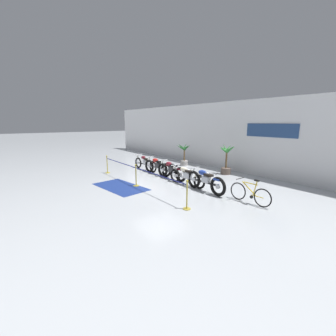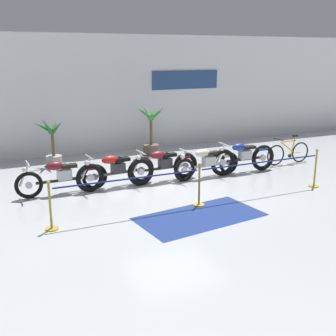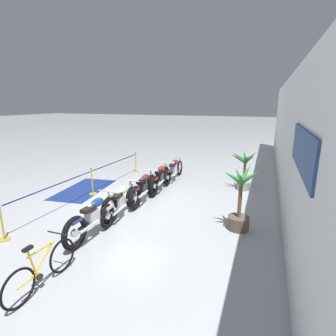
# 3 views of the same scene
# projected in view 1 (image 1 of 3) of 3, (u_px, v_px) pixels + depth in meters

# --- Properties ---
(ground_plane) EXTENTS (120.00, 120.00, 0.00)m
(ground_plane) POSITION_uv_depth(u_px,v_px,m) (161.00, 181.00, 11.53)
(ground_plane) COLOR #B2B7BC
(back_wall) EXTENTS (28.00, 0.29, 4.20)m
(back_wall) POSITION_uv_depth(u_px,v_px,m) (227.00, 136.00, 14.12)
(back_wall) COLOR white
(back_wall) RESTS_ON ground
(motorcycle_maroon_0) EXTENTS (2.39, 0.62, 0.93)m
(motorcycle_maroon_0) POSITION_uv_depth(u_px,v_px,m) (145.00, 163.00, 14.04)
(motorcycle_maroon_0) COLOR black
(motorcycle_maroon_0) RESTS_ON ground
(motorcycle_red_1) EXTENTS (2.27, 0.62, 0.96)m
(motorcycle_red_1) POSITION_uv_depth(u_px,v_px,m) (157.00, 166.00, 12.88)
(motorcycle_red_1) COLOR black
(motorcycle_red_1) RESTS_ON ground
(motorcycle_maroon_2) EXTENTS (2.19, 0.62, 0.96)m
(motorcycle_maroon_2) POSITION_uv_depth(u_px,v_px,m) (171.00, 171.00, 11.78)
(motorcycle_maroon_2) COLOR black
(motorcycle_maroon_2) RESTS_ON ground
(motorcycle_cream_3) EXTENTS (2.24, 0.62, 0.91)m
(motorcycle_cream_3) POSITION_uv_depth(u_px,v_px,m) (186.00, 176.00, 10.66)
(motorcycle_cream_3) COLOR black
(motorcycle_cream_3) RESTS_ON ground
(motorcycle_blue_4) EXTENTS (2.24, 0.62, 0.98)m
(motorcycle_blue_4) POSITION_uv_depth(u_px,v_px,m) (205.00, 181.00, 9.67)
(motorcycle_blue_4) COLOR black
(motorcycle_blue_4) RESTS_ON ground
(bicycle) EXTENTS (1.70, 0.48, 0.95)m
(bicycle) POSITION_uv_depth(u_px,v_px,m) (250.00, 194.00, 8.33)
(bicycle) COLOR black
(bicycle) RESTS_ON ground
(potted_palm_left_of_row) EXTENTS (1.08, 1.01, 1.79)m
(potted_palm_left_of_row) POSITION_uv_depth(u_px,v_px,m) (226.00, 161.00, 12.89)
(potted_palm_left_of_row) COLOR brown
(potted_palm_left_of_row) RESTS_ON ground
(potted_palm_right_of_row) EXTENTS (0.99, 0.99, 1.56)m
(potted_palm_right_of_row) POSITION_uv_depth(u_px,v_px,m) (184.00, 155.00, 15.52)
(potted_palm_right_of_row) COLOR gray
(potted_palm_right_of_row) RESTS_ON ground
(stanchion_far_left) EXTENTS (7.12, 0.28, 1.05)m
(stanchion_far_left) POSITION_uv_depth(u_px,v_px,m) (124.00, 168.00, 11.43)
(stanchion_far_left) COLOR gold
(stanchion_far_left) RESTS_ON ground
(stanchion_mid_left) EXTENTS (0.28, 0.28, 1.05)m
(stanchion_mid_left) POSITION_uv_depth(u_px,v_px,m) (136.00, 179.00, 10.56)
(stanchion_mid_left) COLOR gold
(stanchion_mid_left) RESTS_ON ground
(stanchion_mid_right) EXTENTS (0.28, 0.28, 1.05)m
(stanchion_mid_right) POSITION_uv_depth(u_px,v_px,m) (187.00, 199.00, 7.76)
(stanchion_mid_right) COLOR gold
(stanchion_mid_right) RESTS_ON ground
(floor_banner) EXTENTS (2.97, 1.82, 0.01)m
(floor_banner) POSITION_uv_depth(u_px,v_px,m) (120.00, 187.00, 10.49)
(floor_banner) COLOR navy
(floor_banner) RESTS_ON ground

